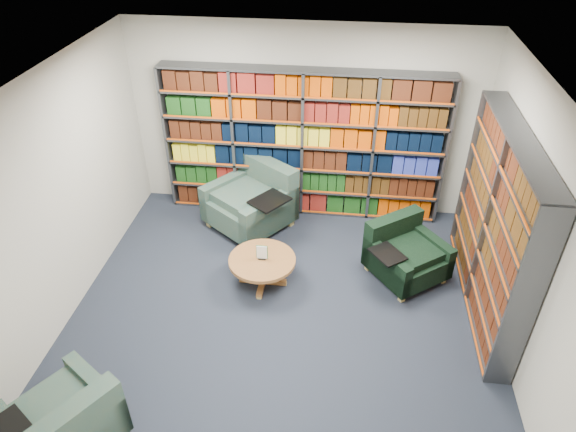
# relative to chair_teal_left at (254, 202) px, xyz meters

# --- Properties ---
(room_shell) EXTENTS (5.02, 5.02, 2.82)m
(room_shell) POSITION_rel_chair_teal_left_xyz_m (0.65, -1.88, 1.02)
(room_shell) COLOR black
(room_shell) RESTS_ON ground
(bookshelf_back) EXTENTS (4.00, 0.28, 2.20)m
(bookshelf_back) POSITION_rel_chair_teal_left_xyz_m (0.65, 0.46, 0.72)
(bookshelf_back) COLOR #47494F
(bookshelf_back) RESTS_ON ground
(bookshelf_right) EXTENTS (0.28, 2.50, 2.20)m
(bookshelf_right) POSITION_rel_chair_teal_left_xyz_m (2.99, -1.28, 0.72)
(bookshelf_right) COLOR #47494F
(bookshelf_right) RESTS_ON ground
(chair_teal_left) EXTENTS (1.44, 1.44, 0.94)m
(chair_teal_left) POSITION_rel_chair_teal_left_xyz_m (0.00, 0.00, 0.00)
(chair_teal_left) COLOR #00303D
(chair_teal_left) RESTS_ON ground
(chair_green_right) EXTENTS (1.16, 1.16, 0.75)m
(chair_green_right) POSITION_rel_chair_teal_left_xyz_m (2.10, -0.88, -0.07)
(chair_green_right) COLOR black
(chair_green_right) RESTS_ON ground
(chair_teal_front) EXTENTS (1.17, 1.17, 0.77)m
(chair_teal_front) POSITION_rel_chair_teal_left_xyz_m (-1.04, -3.73, -0.07)
(chair_teal_front) COLOR #00303D
(chair_teal_front) RESTS_ON ground
(coffee_table) EXTENTS (0.84, 0.84, 0.59)m
(coffee_table) POSITION_rel_chair_teal_left_xyz_m (0.33, -1.31, -0.06)
(coffee_table) COLOR olive
(coffee_table) RESTS_ON ground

